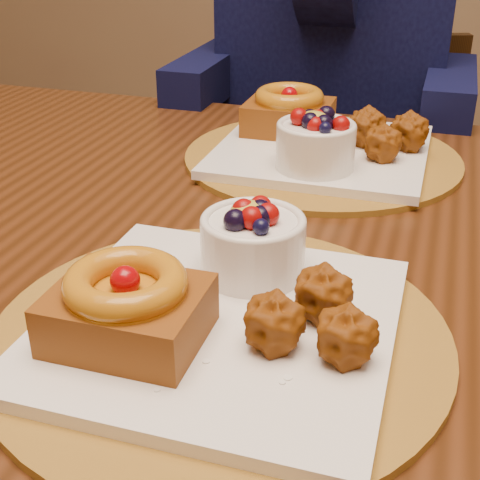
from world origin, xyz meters
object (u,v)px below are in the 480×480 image
object	(u,v)px
chair_far	(364,231)
diner	(338,2)
place_setting_near	(218,306)
place_setting_far	(319,141)
dining_table	(282,286)

from	to	relation	value
chair_far	diner	distance (m)	0.45
chair_far	diner	xyz separation A→B (m)	(-0.09, 0.05, 0.44)
place_setting_near	place_setting_far	bearing A→B (deg)	90.06
dining_table	place_setting_near	distance (m)	0.24
chair_far	place_setting_far	bearing A→B (deg)	-113.42
dining_table	place_setting_near	size ratio (longest dim) A/B	4.21
dining_table	place_setting_far	size ratio (longest dim) A/B	4.21
place_setting_far	chair_far	world-z (taller)	place_setting_far
place_setting_far	diner	size ratio (longest dim) A/B	0.45
dining_table	diner	distance (m)	0.70
diner	place_setting_near	bearing A→B (deg)	-66.72
place_setting_far	diner	distance (m)	0.46
place_setting_near	chair_far	size ratio (longest dim) A/B	0.45
place_setting_near	dining_table	bearing A→B (deg)	89.14
place_setting_far	diner	bearing A→B (deg)	97.47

